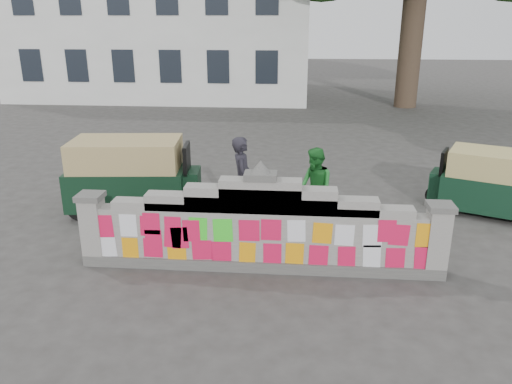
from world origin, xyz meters
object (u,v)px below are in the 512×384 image
cyclist_bike (243,207)px  rickshaw_right (493,182)px  rickshaw_left (132,174)px  cyclist_rider (242,191)px  pedestrian (315,188)px

cyclist_bike → rickshaw_right: 5.74m
rickshaw_left → cyclist_rider: bearing=-25.1°
cyclist_rider → rickshaw_right: (5.54, 1.46, -0.13)m
pedestrian → rickshaw_left: size_ratio=0.55×
cyclist_bike → cyclist_rider: cyclist_rider is taller
cyclist_bike → rickshaw_left: rickshaw_left is taller
pedestrian → rickshaw_right: 4.17m
pedestrian → rickshaw_right: (4.04, 1.02, -0.09)m
cyclist_bike → cyclist_rider: 0.36m
pedestrian → rickshaw_right: pedestrian is taller
cyclist_rider → rickshaw_left: 2.83m
cyclist_rider → rickshaw_right: size_ratio=0.66×
cyclist_bike → cyclist_rider: size_ratio=1.12×
cyclist_rider → rickshaw_left: cyclist_rider is taller
cyclist_rider → pedestrian: 1.56m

